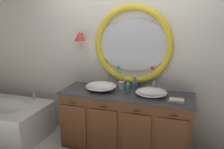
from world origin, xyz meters
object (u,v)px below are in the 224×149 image
(sink_basin_left, at_px, (101,86))
(soap_dispenser, at_px, (128,88))
(toothbrush_holder_right, at_px, (135,85))
(sink_basin_right, at_px, (151,92))
(toothbrush_holder_left, at_px, (121,85))
(folded_hand_towel, at_px, (177,101))

(sink_basin_left, height_order, soap_dispenser, soap_dispenser)
(toothbrush_holder_right, relative_size, soap_dispenser, 1.46)
(sink_basin_left, height_order, sink_basin_right, sink_basin_left)
(toothbrush_holder_left, xyz_separation_m, soap_dispenser, (0.14, -0.17, 0.01))
(sink_basin_right, relative_size, toothbrush_holder_left, 1.90)
(folded_hand_towel, bearing_deg, sink_basin_left, 173.65)
(sink_basin_left, relative_size, toothbrush_holder_right, 1.95)
(soap_dispenser, height_order, folded_hand_towel, soap_dispenser)
(soap_dispenser, bearing_deg, sink_basin_right, -5.71)
(sink_basin_right, distance_m, toothbrush_holder_left, 0.51)
(toothbrush_holder_right, bearing_deg, folded_hand_towel, -28.35)
(sink_basin_left, bearing_deg, soap_dispenser, 5.04)
(toothbrush_holder_left, xyz_separation_m, toothbrush_holder_right, (0.20, 0.01, 0.01))
(sink_basin_left, xyz_separation_m, soap_dispenser, (0.38, 0.03, -0.00))
(toothbrush_holder_right, distance_m, soap_dispenser, 0.19)
(sink_basin_left, relative_size, toothbrush_holder_left, 1.98)
(toothbrush_holder_right, xyz_separation_m, folded_hand_towel, (0.61, -0.33, -0.05))
(toothbrush_holder_right, distance_m, folded_hand_towel, 0.70)
(folded_hand_towel, bearing_deg, soap_dispenser, 167.35)
(sink_basin_right, bearing_deg, toothbrush_holder_right, 142.41)
(sink_basin_right, height_order, folded_hand_towel, sink_basin_right)
(toothbrush_holder_left, distance_m, toothbrush_holder_right, 0.20)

